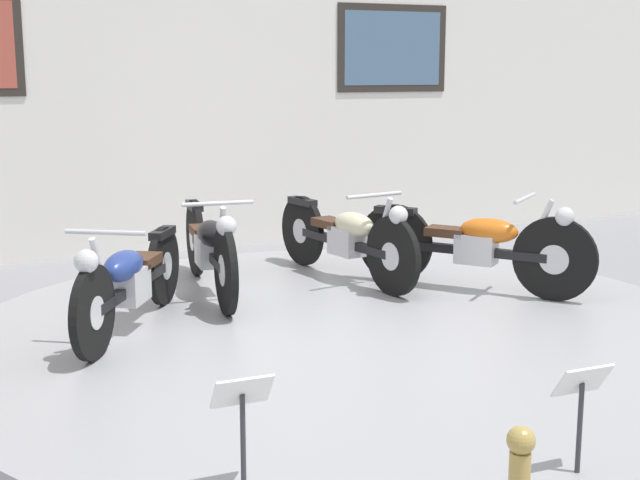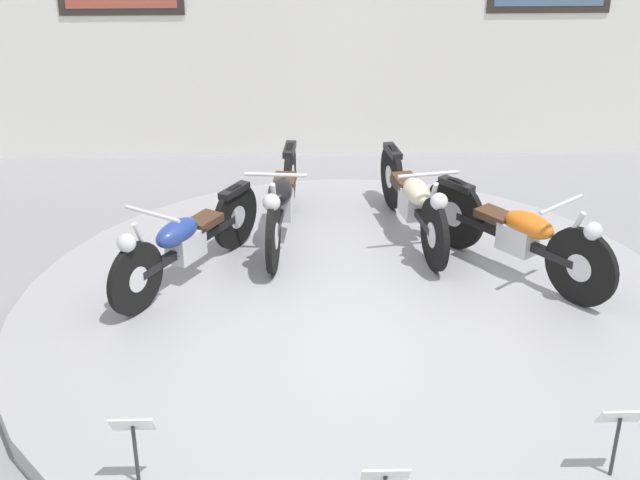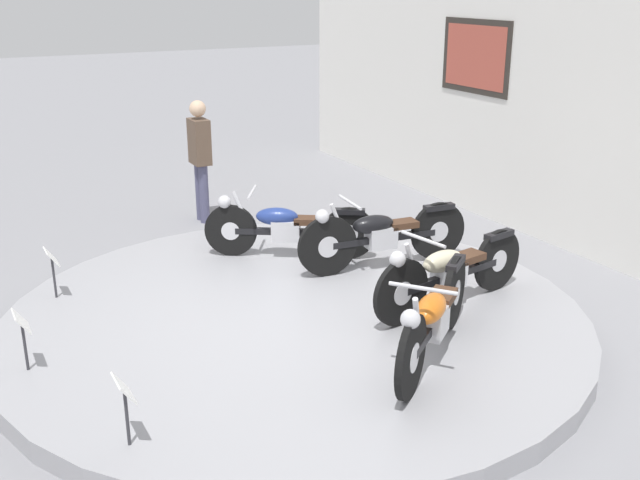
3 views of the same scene
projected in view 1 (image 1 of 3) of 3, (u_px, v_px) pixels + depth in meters
The scene contains 9 objects.
ground_plane at pixel (349, 355), 6.25m from camera, with size 60.00×60.00×0.00m, color gray.
display_platform at pixel (349, 342), 6.23m from camera, with size 5.56×5.56×0.18m, color #99999E.
back_wall at pixel (189, 66), 9.55m from camera, with size 14.00×0.22×4.00m.
motorcycle_blue at pixel (129, 279), 6.11m from camera, with size 1.08×1.68×0.78m.
motorcycle_black at pixel (210, 246), 7.12m from camera, with size 0.54×2.01×0.81m.
motorcycle_cream at pixel (347, 236), 7.59m from camera, with size 0.55×1.97×0.80m.
motorcycle_orange at pixel (476, 244), 7.20m from camera, with size 1.30×1.60×0.81m.
info_placard_front_left at pixel (242, 407), 3.81m from camera, with size 0.26×0.11×0.51m.
info_placard_front_centre at pixel (582, 395), 3.95m from camera, with size 0.26×0.11×0.51m.
Camera 1 is at (-2.54, -5.42, 1.98)m, focal length 50.00 mm.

